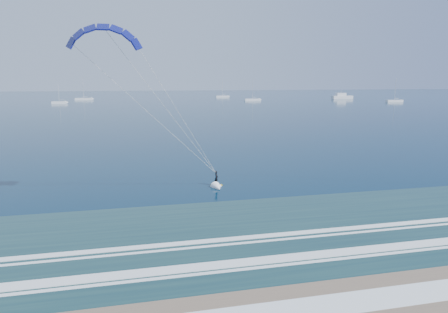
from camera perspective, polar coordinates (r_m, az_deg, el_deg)
ground at (r=22.75m, az=8.51°, el=-20.56°), size 900.00×900.00×0.00m
kitesurfer_rig at (r=40.06m, az=-8.21°, el=6.68°), size 16.32×8.28×17.67m
motor_yacht at (r=269.58m, az=16.49°, el=8.22°), size 13.61×3.63×5.81m
sailboat_1 at (r=221.01m, az=-22.47°, el=7.15°), size 7.23×2.40×10.14m
sailboat_2 at (r=258.37m, az=-19.40°, el=7.78°), size 10.17×2.40×13.51m
sailboat_3 at (r=280.47m, az=-0.22°, el=8.58°), size 9.16×2.40×12.39m
sailboat_4 at (r=235.30m, az=4.10°, el=8.11°), size 9.51×2.40×12.87m
sailboat_5 at (r=238.86m, az=23.17°, el=7.32°), size 9.55×2.40×12.82m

